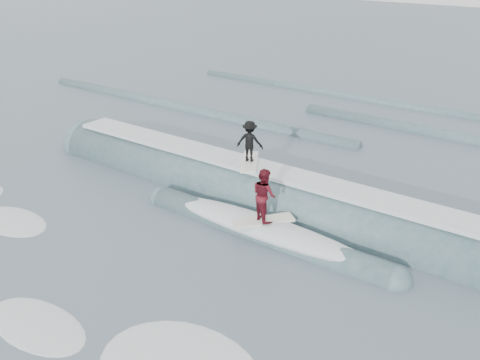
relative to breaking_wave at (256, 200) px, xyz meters
The scene contains 6 objects.
ground 6.55m from the breaking_wave, 91.68° to the right, with size 160.00×160.00×0.00m, color #3F515C.
breaking_wave is the anchor object (origin of this frame).
surfer_black 2.15m from the breaking_wave, 153.81° to the left, with size 1.50×2.00×1.63m.
surfer_red 2.89m from the breaking_wave, 50.41° to the right, with size 1.65×1.92×1.88m.
whitewater 7.95m from the breaking_wave, 84.55° to the right, with size 18.43×5.79×0.10m.
far_swells 11.18m from the breaking_wave, 96.73° to the left, with size 39.11×8.65×0.80m.
Camera 1 is at (10.18, -8.28, 8.83)m, focal length 40.00 mm.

